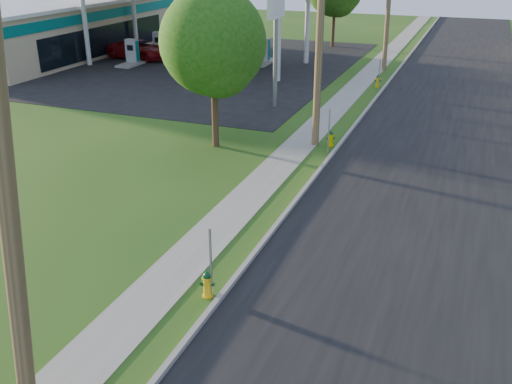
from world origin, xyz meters
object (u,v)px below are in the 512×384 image
fuel_pump_nw (133,55)px  fuel_pump_sw (160,47)px  utility_pole_mid (320,33)px  price_pylon (276,6)px  utility_pole_near (7,203)px  hydrant_near (207,284)px  tree_verge (214,47)px  hydrant_far (378,81)px  fuel_pump_ne (243,63)px  car_red (140,49)px  hydrant_mid (331,139)px  fuel_pump_se (263,54)px  utility_pole_far (389,0)px

fuel_pump_nw → fuel_pump_sw: size_ratio=1.00×
utility_pole_mid → price_pylon: size_ratio=1.43×
utility_pole_near → hydrant_near: size_ratio=12.43×
tree_verge → hydrant_far: tree_verge is taller
utility_pole_near → fuel_pump_ne: size_ratio=2.96×
fuel_pump_sw → price_pylon: 18.72m
fuel_pump_sw → hydrant_near: size_ratio=4.19×
fuel_pump_ne → tree_verge: (4.86, -14.88, 3.72)m
utility_pole_near → car_red: 38.32m
fuel_pump_sw → utility_pole_near: bearing=-62.9°
price_pylon → tree_verge: tree_verge is taller
hydrant_near → hydrant_mid: hydrant_near is taller
fuel_pump_se → car_red: fuel_pump_se is taller
utility_pole_far → car_red: bearing=-171.5°
fuel_pump_sw → tree_verge: (13.86, -18.88, 3.72)m
utility_pole_far → hydrant_far: utility_pole_far is taller
hydrant_near → price_pylon: bearing=104.2°
fuel_pump_se → hydrant_far: 10.62m
utility_pole_near → hydrant_near: (0.73, 5.19, -4.43)m
fuel_pump_se → tree_verge: size_ratio=0.46×
utility_pole_near → price_pylon: bearing=99.4°
fuel_pump_sw → utility_pole_far: bearing=3.2°
fuel_pump_nw → fuel_pump_ne: bearing=0.0°
utility_pole_near → hydrant_far: bearing=88.8°
fuel_pump_se → tree_verge: 19.85m
car_red → utility_pole_far: bearing=-73.4°
utility_pole_near → utility_pole_far: (-0.00, 36.00, 0.00)m
utility_pole_mid → hydrant_near: size_ratio=12.85×
price_pylon → tree_verge: 7.45m
fuel_pump_sw → car_red: size_ratio=0.60×
tree_verge → hydrant_near: bearing=-66.4°
utility_pole_near → utility_pole_mid: (-0.00, 18.00, 0.15)m
utility_pole_near → fuel_pump_sw: bearing=117.1°
fuel_pump_nw → tree_verge: size_ratio=0.46×
price_pylon → hydrant_near: size_ratio=8.98×
car_red → price_pylon: bearing=-115.3°
utility_pole_mid → fuel_pump_sw: (-17.90, 17.00, -4.23)m
fuel_pump_nw → hydrant_near: bearing=-54.2°
hydrant_near → hydrant_mid: bearing=90.1°
utility_pole_far → fuel_pump_sw: utility_pole_far is taller
utility_pole_far → tree_verge: (-4.04, -19.88, -0.36)m
price_pylon → hydrant_mid: 8.76m
fuel_pump_nw → hydrant_far: bearing=-2.1°
fuel_pump_nw → tree_verge: bearing=-47.0°
fuel_pump_sw → hydrant_far: size_ratio=3.88×
hydrant_near → car_red: bearing=124.7°
utility_pole_mid → hydrant_far: size_ratio=11.88×
fuel_pump_ne → hydrant_far: bearing=-4.0°
fuel_pump_ne → utility_pole_mid: bearing=-55.6°
price_pylon → utility_pole_far: bearing=72.7°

